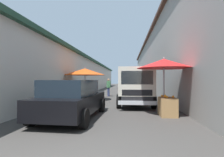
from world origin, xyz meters
name	(u,v)px	position (x,y,z in m)	size (l,w,h in m)	color
ground	(118,96)	(13.50, 0.00, 0.00)	(90.00, 90.00, 0.00)	#3D3A38
building_left_whitewash	(57,75)	(15.75, 6.82, 1.96)	(49.80, 7.50, 3.89)	beige
building_right_concrete	(187,62)	(15.75, -6.82, 3.30)	(49.80, 7.50, 6.58)	gray
fruit_stall_far_right	(164,71)	(5.27, -2.41, 1.83)	(2.21, 2.21, 2.40)	#9E9EA3
fruit_stall_near_right	(136,79)	(18.44, -1.86, 1.57)	(2.11, 2.11, 2.16)	#9E9EA3
fruit_stall_near_left	(85,74)	(9.84, 2.10, 1.86)	(2.90, 2.90, 2.34)	#9E9EA3
hatchback_car	(73,99)	(4.44, 1.20, 0.74)	(3.98, 2.06, 1.45)	black
delivery_truck	(135,87)	(7.47, -1.32, 1.04)	(4.93, 2.00, 2.08)	black
vendor_by_crates	(109,86)	(12.83, 0.79, 0.89)	(0.57, 0.38, 1.55)	navy
plastic_stool	(126,93)	(12.81, -0.71, 0.33)	(0.30, 0.30, 0.43)	#1E8C3F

